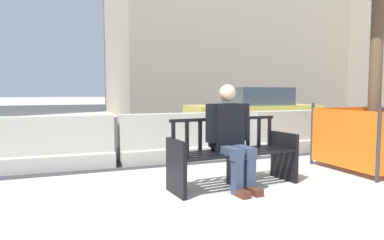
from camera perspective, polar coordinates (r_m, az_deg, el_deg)
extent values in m
plane|color=#B7B2A8|center=(3.25, 10.07, -17.31)|extent=(200.00, 200.00, 0.00)
cube|color=#333335|center=(11.44, -13.28, -1.59)|extent=(120.00, 12.00, 0.01)
cube|color=black|center=(4.08, -2.69, -7.88)|extent=(0.09, 0.52, 0.66)
cube|color=black|center=(4.95, 15.10, -5.81)|extent=(0.09, 0.52, 0.66)
cube|color=black|center=(4.48, 7.08, -8.15)|extent=(0.07, 0.33, 0.45)
cube|color=black|center=(4.25, 8.82, -5.79)|extent=(1.60, 0.20, 0.02)
cube|color=black|center=(4.34, 7.94, -5.56)|extent=(1.60, 0.20, 0.02)
cube|color=black|center=(4.44, 7.11, -5.33)|extent=(1.60, 0.20, 0.02)
cube|color=black|center=(4.53, 6.31, -5.12)|extent=(1.60, 0.20, 0.02)
cube|color=black|center=(4.63, 5.54, -4.91)|extent=(1.60, 0.20, 0.02)
cube|color=black|center=(4.59, 5.51, 0.19)|extent=(1.60, 0.17, 0.04)
cube|color=black|center=(4.26, -3.13, -2.96)|extent=(0.05, 0.03, 0.38)
cube|color=black|center=(4.34, -0.85, -2.82)|extent=(0.05, 0.03, 0.38)
cube|color=black|center=(4.42, 1.35, -2.68)|extent=(0.05, 0.03, 0.38)
cube|color=black|center=(4.51, 3.47, -2.55)|extent=(0.05, 0.03, 0.38)
cube|color=black|center=(4.61, 5.49, -2.41)|extent=(0.05, 0.03, 0.38)
cube|color=black|center=(4.71, 7.44, -2.28)|extent=(0.05, 0.03, 0.38)
cube|color=black|center=(4.81, 9.30, -2.15)|extent=(0.05, 0.03, 0.38)
cube|color=black|center=(4.92, 11.08, -2.03)|extent=(0.05, 0.03, 0.38)
cube|color=black|center=(5.04, 12.78, -1.90)|extent=(0.05, 0.03, 0.38)
cube|color=black|center=(4.00, -2.59, -3.53)|extent=(0.09, 0.46, 0.03)
cube|color=black|center=(4.89, 15.33, -2.21)|extent=(0.09, 0.46, 0.03)
cube|color=black|center=(4.41, 5.77, -0.90)|extent=(0.42, 0.27, 0.56)
sphere|color=tan|center=(4.37, 5.95, 4.57)|extent=(0.21, 0.21, 0.21)
cube|color=#333D56|center=(4.22, 6.28, -5.41)|extent=(0.18, 0.45, 0.14)
cube|color=#333D56|center=(4.31, 8.30, -5.20)|extent=(0.18, 0.45, 0.14)
cube|color=#333D56|center=(4.13, 7.53, -9.25)|extent=(0.12, 0.12, 0.45)
cube|color=#333D56|center=(4.23, 9.58, -8.94)|extent=(0.12, 0.12, 0.45)
cube|color=#4C2319|center=(4.11, 8.13, -11.98)|extent=(0.13, 0.27, 0.08)
cube|color=#4C2319|center=(4.21, 10.20, -11.60)|extent=(0.13, 0.27, 0.08)
cube|color=black|center=(4.25, 3.18, -0.54)|extent=(0.10, 0.13, 0.48)
cube|color=black|center=(4.51, 8.61, -0.29)|extent=(0.10, 0.13, 0.48)
cube|color=#ADA89E|center=(6.21, -2.82, -5.53)|extent=(2.01, 0.70, 0.24)
cube|color=#ADA89E|center=(6.15, -2.83, -1.67)|extent=(2.00, 0.32, 0.60)
cube|color=#ADA89E|center=(5.95, -22.60, -6.33)|extent=(2.02, 0.75, 0.24)
cube|color=#ADA89E|center=(5.89, -22.73, -2.31)|extent=(2.01, 0.37, 0.60)
cube|color=#ADA89E|center=(7.46, 16.68, -4.01)|extent=(2.02, 0.75, 0.24)
cube|color=#ADA89E|center=(7.41, 16.75, -0.80)|extent=(2.01, 0.37, 0.60)
cylinder|color=brown|center=(6.08, 28.26, 6.93)|extent=(0.19, 0.19, 3.03)
cylinder|color=#2D2D33|center=(5.22, 28.64, -3.58)|extent=(0.05, 0.05, 1.04)
cylinder|color=#2D2D33|center=(6.11, 19.42, -2.17)|extent=(0.05, 0.05, 1.04)
cylinder|color=#2D2D33|center=(7.01, 27.37, -1.59)|extent=(0.05, 0.05, 1.04)
cube|color=#E05B14|center=(6.55, 23.67, -1.86)|extent=(1.28, 0.03, 0.87)
cube|color=#E05B14|center=(5.65, 23.66, -2.83)|extent=(0.03, 1.28, 0.87)
cube|color=#DBC64C|center=(11.09, 10.04, 1.04)|extent=(4.19, 1.96, 0.56)
cube|color=#38424C|center=(11.15, 10.82, 3.91)|extent=(1.87, 1.63, 0.55)
cylinder|color=black|center=(9.80, 5.78, -0.66)|extent=(0.65, 0.25, 0.64)
cylinder|color=black|center=(11.32, 2.32, 0.07)|extent=(0.65, 0.25, 0.64)
cylinder|color=black|center=(11.09, 17.88, -0.25)|extent=(0.65, 0.25, 0.64)
cylinder|color=black|center=(12.46, 13.35, 0.36)|extent=(0.65, 0.25, 0.64)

